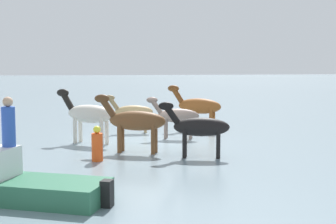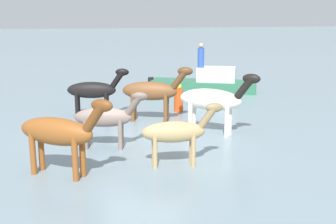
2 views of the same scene
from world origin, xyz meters
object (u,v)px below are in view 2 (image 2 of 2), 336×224
horse_chestnut_trailing (106,118)px  person_helmsman_aft (201,56)px  buoy_channel_marker (178,99)px  horse_pinto_flank (94,90)px  horse_lead (152,91)px  boat_tender_starboard (206,85)px  horse_dark_mare (60,132)px  horse_mid_herd (213,100)px  horse_dun_straggler (177,132)px

horse_chestnut_trailing → person_helmsman_aft: 9.71m
buoy_channel_marker → horse_pinto_flank: bearing=-85.7°
person_helmsman_aft → buoy_channel_marker: person_helmsman_aft is taller
horse_lead → person_helmsman_aft: size_ratio=2.16×
horse_lead → person_helmsman_aft: bearing=78.5°
horse_lead → person_helmsman_aft: person_helmsman_aft is taller
horse_lead → person_helmsman_aft: 6.24m
horse_pinto_flank → boat_tender_starboard: 7.12m
person_helmsman_aft → buoy_channel_marker: bearing=-25.9°
horse_pinto_flank → horse_lead: bearing=-17.4°
horse_dark_mare → horse_mid_herd: bearing=63.9°
boat_tender_starboard → horse_pinto_flank: bearing=-121.2°
horse_dun_straggler → person_helmsman_aft: size_ratio=1.81×
horse_dun_straggler → buoy_channel_marker: bearing=80.9°
horse_dark_mare → boat_tender_starboard: (-10.48, 6.51, -0.80)m
horse_chestnut_trailing → buoy_channel_marker: bearing=67.6°
horse_mid_herd → horse_dark_mare: 5.56m
horse_dark_mare → horse_dun_straggler: bearing=35.8°
horse_lead → horse_mid_herd: size_ratio=1.05×
horse_chestnut_trailing → horse_dark_mare: bearing=-107.5°
horse_chestnut_trailing → boat_tender_starboard: (-8.43, 5.30, -0.61)m
horse_chestnut_trailing → horse_pinto_flank: bearing=106.8°
horse_dark_mare → boat_tender_starboard: bearing=90.1°
horse_chestnut_trailing → horse_lead: (-2.95, 1.81, 0.18)m
horse_mid_herd → buoy_channel_marker: (-3.41, -0.44, -0.63)m
horse_dun_straggler → boat_tender_starboard: horse_dun_straggler is taller
horse_dark_mare → horse_lead: bearing=90.8°
horse_dun_straggler → buoy_channel_marker: size_ratio=1.88×
horse_pinto_flank → horse_dark_mare: size_ratio=0.98×
horse_dark_mare → horse_pinto_flank: bearing=113.2°
horse_dark_mare → person_helmsman_aft: bearing=91.0°
horse_dun_straggler → horse_lead: size_ratio=0.83×
horse_pinto_flank → person_helmsman_aft: bearing=49.5°
horse_dun_straggler → horse_pinto_flank: size_ratio=0.90×
horse_dun_straggler → horse_lead: 4.80m
horse_lead → horse_dark_mare: horse_dark_mare is taller
horse_lead → boat_tender_starboard: horse_lead is taller
horse_dark_mare → person_helmsman_aft: 12.06m
horse_pinto_flank → horse_dun_straggler: bearing=-60.4°
horse_lead → buoy_channel_marker: bearing=66.7°
horse_chestnut_trailing → horse_dark_mare: 2.38m
horse_pinto_flank → horse_lead: horse_lead is taller
horse_dun_straggler → person_helmsman_aft: 10.67m
horse_dun_straggler → buoy_channel_marker: 6.31m
horse_dark_mare → person_helmsman_aft: person_helmsman_aft is taller
horse_lead → boat_tender_starboard: bearing=76.9°
horse_dun_straggler → horse_lead: horse_lead is taller
horse_chestnut_trailing → horse_pinto_flank: (-4.06, -0.27, 0.08)m
horse_chestnut_trailing → horse_mid_herd: bearing=27.5°
horse_chestnut_trailing → horse_lead: horse_lead is taller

